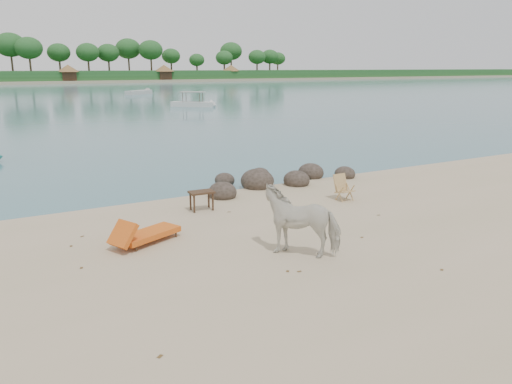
# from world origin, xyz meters

# --- Properties ---
(water) EXTENTS (400.00, 400.00, 0.00)m
(water) POSITION_xyz_m (0.00, 90.00, 0.00)
(water) COLOR #3C6D78
(water) RESTS_ON ground
(boulders) EXTENTS (6.24, 2.79, 0.87)m
(boulders) POSITION_xyz_m (3.43, 6.05, 0.17)
(boulders) COLOR #2E271E
(boulders) RESTS_ON ground
(cow) EXTENTS (1.88, 1.86, 1.53)m
(cow) POSITION_xyz_m (0.43, -0.04, 0.77)
(cow) COLOR beige
(cow) RESTS_ON ground
(side_table) EXTENTS (0.74, 0.51, 0.57)m
(side_table) POSITION_xyz_m (-0.21, 4.22, 0.29)
(side_table) COLOR black
(side_table) RESTS_ON ground
(lounge_chair) EXTENTS (2.04, 1.39, 0.58)m
(lounge_chair) POSITION_xyz_m (-2.41, 2.32, 0.29)
(lounge_chair) COLOR #DA5E19
(lounge_chair) RESTS_ON ground
(deck_chair) EXTENTS (0.53, 0.58, 0.81)m
(deck_chair) POSITION_xyz_m (4.21, 3.04, 0.41)
(deck_chair) COLOR tan
(deck_chair) RESTS_ON ground
(boat_mid) EXTENTS (4.76, 4.47, 2.61)m
(boat_mid) POSITION_xyz_m (15.12, 42.11, 1.31)
(boat_mid) COLOR silver
(boat_mid) RESTS_ON water
(boat_far) EXTENTS (5.69, 4.78, 0.71)m
(boat_far) POSITION_xyz_m (17.35, 69.71, 0.35)
(boat_far) COLOR #B6B6B1
(boat_far) RESTS_ON water
(dead_leaves) EXTENTS (8.29, 6.36, 0.00)m
(dead_leaves) POSITION_xyz_m (-0.76, 0.60, 0.00)
(dead_leaves) COLOR brown
(dead_leaves) RESTS_ON ground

